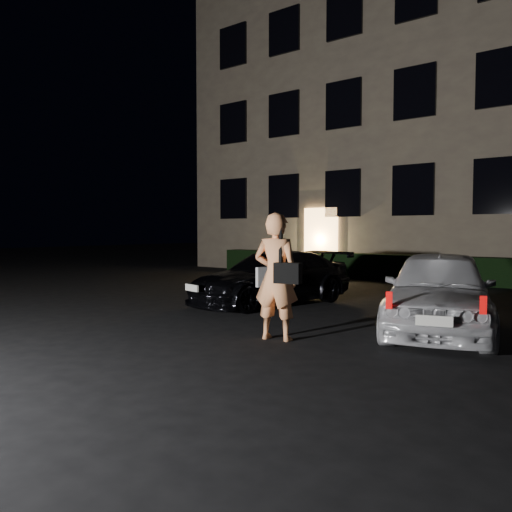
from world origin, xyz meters
The scene contains 6 objects.
ground centered at (0.00, 0.00, 0.00)m, with size 80.00×80.00×0.00m, color black.
building centered at (0.00, 14.99, 6.00)m, with size 20.00×8.11×12.00m.
hedge centered at (0.00, 10.50, 0.42)m, with size 15.00×0.70×0.85m, color black.
sedan centered at (-0.56, 3.67, 0.59)m, with size 2.54×4.36×1.19m.
hatch centered at (3.44, 2.80, 0.68)m, with size 2.62×4.28×1.36m.
man centered at (1.66, 0.71, 0.97)m, with size 0.87×0.61×1.93m.
Camera 1 is at (6.00, -5.45, 1.67)m, focal length 35.00 mm.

